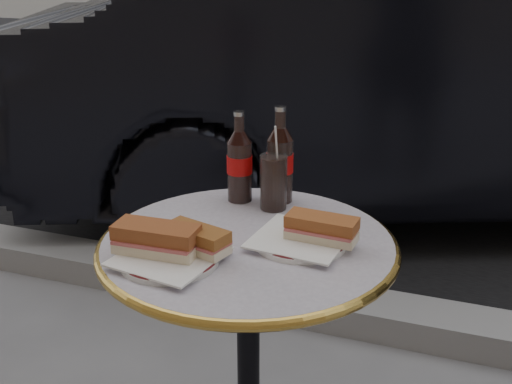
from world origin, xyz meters
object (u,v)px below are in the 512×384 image
(plate_left, at_px, (169,260))
(plate_right, at_px, (301,241))
(cola_glass, at_px, (273,182))
(cola_bottle_left, at_px, (239,157))
(cola_bottle_right, at_px, (280,155))
(parked_car, at_px, (442,76))

(plate_left, relative_size, plate_right, 1.00)
(cola_glass, bearing_deg, plate_left, -107.66)
(cola_bottle_left, height_order, cola_glass, cola_bottle_left)
(cola_glass, bearing_deg, cola_bottle_right, 91.49)
(cola_bottle_left, xyz_separation_m, cola_bottle_right, (0.09, 0.03, 0.01))
(cola_bottle_right, bearing_deg, plate_right, -61.68)
(plate_right, distance_m, cola_bottle_right, 0.26)
(cola_bottle_right, distance_m, cola_glass, 0.07)
(plate_left, relative_size, cola_glass, 1.49)
(plate_left, relative_size, parked_car, 0.05)
(plate_right, xyz_separation_m, cola_bottle_right, (-0.11, 0.21, 0.11))
(plate_right, relative_size, cola_bottle_left, 0.89)
(plate_left, bearing_deg, cola_bottle_left, 88.08)
(cola_bottle_right, distance_m, parked_car, 2.01)
(plate_right, distance_m, cola_bottle_left, 0.29)
(plate_left, xyz_separation_m, cola_glass, (0.10, 0.32, 0.06))
(plate_left, xyz_separation_m, cola_bottle_left, (0.01, 0.34, 0.10))
(cola_bottle_left, distance_m, parked_car, 2.05)
(plate_right, xyz_separation_m, parked_car, (0.11, 2.20, -0.05))
(cola_glass, bearing_deg, parked_car, 83.87)
(parked_car, bearing_deg, plate_left, 149.92)
(cola_bottle_right, bearing_deg, parked_car, 83.68)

